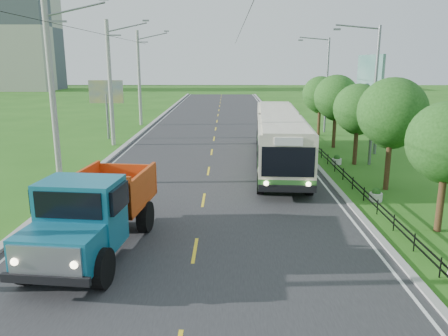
{
  "coord_description": "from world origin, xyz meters",
  "views": [
    {
      "loc": [
        1.17,
        -14.83,
        6.73
      ],
      "look_at": [
        1.03,
        5.06,
        1.9
      ],
      "focal_mm": 35.0,
      "sensor_mm": 36.0,
      "label": 1
    }
  ],
  "objects_px": {
    "tree_fifth": "(336,99)",
    "billboard_right": "(369,80)",
    "pole_far": "(139,78)",
    "dump_truck": "(94,208)",
    "planter_near": "(376,195)",
    "planter_mid": "(337,160)",
    "streetlight_mid": "(372,91)",
    "bus": "(279,134)",
    "pole_near": "(53,93)",
    "tree_third": "(392,116)",
    "streetlight_far": "(325,82)",
    "tree_fourth": "(358,111)",
    "tree_back": "(320,96)",
    "pole_mid": "(111,83)",
    "billboard_left": "(106,96)",
    "planter_far": "(314,140)",
    "tree_second": "(447,146)"
  },
  "relations": [
    {
      "from": "tree_fifth",
      "to": "billboard_right",
      "type": "bearing_deg",
      "value": -3.3
    },
    {
      "from": "pole_far",
      "to": "dump_truck",
      "type": "height_order",
      "value": "pole_far"
    },
    {
      "from": "planter_near",
      "to": "planter_mid",
      "type": "distance_m",
      "value": 8.0
    },
    {
      "from": "streetlight_mid",
      "to": "bus",
      "type": "bearing_deg",
      "value": 178.55
    },
    {
      "from": "planter_mid",
      "to": "billboard_right",
      "type": "bearing_deg",
      "value": 58.34
    },
    {
      "from": "pole_near",
      "to": "tree_third",
      "type": "height_order",
      "value": "pole_near"
    },
    {
      "from": "streetlight_far",
      "to": "billboard_right",
      "type": "distance_m",
      "value": 8.18
    },
    {
      "from": "bus",
      "to": "tree_fourth",
      "type": "bearing_deg",
      "value": 3.59
    },
    {
      "from": "tree_back",
      "to": "dump_truck",
      "type": "bearing_deg",
      "value": -117.08
    },
    {
      "from": "pole_mid",
      "to": "streetlight_mid",
      "type": "distance_m",
      "value": 20.16
    },
    {
      "from": "pole_far",
      "to": "billboard_left",
      "type": "height_order",
      "value": "pole_far"
    },
    {
      "from": "pole_mid",
      "to": "bus",
      "type": "height_order",
      "value": "pole_mid"
    },
    {
      "from": "pole_near",
      "to": "pole_mid",
      "type": "relative_size",
      "value": 1.0
    },
    {
      "from": "streetlight_mid",
      "to": "tree_fifth",
      "type": "bearing_deg",
      "value": 97.29
    },
    {
      "from": "tree_fourth",
      "to": "billboard_right",
      "type": "distance_m",
      "value": 6.59
    },
    {
      "from": "tree_fifth",
      "to": "streetlight_mid",
      "type": "distance_m",
      "value": 6.28
    },
    {
      "from": "planter_far",
      "to": "bus",
      "type": "relative_size",
      "value": 0.04
    },
    {
      "from": "tree_back",
      "to": "planter_mid",
      "type": "distance_m",
      "value": 12.66
    },
    {
      "from": "pole_near",
      "to": "tree_fourth",
      "type": "height_order",
      "value": "pole_near"
    },
    {
      "from": "pole_near",
      "to": "pole_far",
      "type": "relative_size",
      "value": 1.0
    },
    {
      "from": "pole_far",
      "to": "streetlight_far",
      "type": "relative_size",
      "value": 1.1
    },
    {
      "from": "planter_near",
      "to": "bus",
      "type": "bearing_deg",
      "value": 115.86
    },
    {
      "from": "tree_second",
      "to": "tree_fifth",
      "type": "height_order",
      "value": "tree_fifth"
    },
    {
      "from": "planter_mid",
      "to": "bus",
      "type": "relative_size",
      "value": 0.04
    },
    {
      "from": "tree_fourth",
      "to": "streetlight_mid",
      "type": "bearing_deg",
      "value": -10.15
    },
    {
      "from": "pole_near",
      "to": "tree_fourth",
      "type": "xyz_separation_m",
      "value": [
        18.12,
        5.14,
        -1.51
      ]
    },
    {
      "from": "pole_near",
      "to": "planter_far",
      "type": "height_order",
      "value": "pole_near"
    },
    {
      "from": "tree_fifth",
      "to": "planter_near",
      "type": "bearing_deg",
      "value": -95.08
    },
    {
      "from": "pole_near",
      "to": "bus",
      "type": "relative_size",
      "value": 0.57
    },
    {
      "from": "tree_fifth",
      "to": "planter_mid",
      "type": "xyz_separation_m",
      "value": [
        -1.26,
        -6.14,
        -3.57
      ]
    },
    {
      "from": "dump_truck",
      "to": "planter_mid",
      "type": "bearing_deg",
      "value": 55.37
    },
    {
      "from": "tree_fourth",
      "to": "billboard_left",
      "type": "bearing_deg",
      "value": 153.01
    },
    {
      "from": "tree_back",
      "to": "billboard_left",
      "type": "height_order",
      "value": "tree_back"
    },
    {
      "from": "streetlight_far",
      "to": "tree_fourth",
      "type": "bearing_deg",
      "value": -93.25
    },
    {
      "from": "streetlight_mid",
      "to": "streetlight_far",
      "type": "xyz_separation_m",
      "value": [
        0.0,
        14.0,
        0.0
      ]
    },
    {
      "from": "tree_back",
      "to": "billboard_left",
      "type": "xyz_separation_m",
      "value": [
        -19.36,
        -2.14,
        0.21
      ]
    },
    {
      "from": "tree_third",
      "to": "tree_fifth",
      "type": "xyz_separation_m",
      "value": [
        -0.0,
        12.0,
        -0.13
      ]
    },
    {
      "from": "streetlight_far",
      "to": "planter_mid",
      "type": "bearing_deg",
      "value": -98.3
    },
    {
      "from": "tree_back",
      "to": "dump_truck",
      "type": "distance_m",
      "value": 29.55
    },
    {
      "from": "planter_near",
      "to": "tree_back",
      "type": "bearing_deg",
      "value": 86.43
    },
    {
      "from": "planter_far",
      "to": "billboard_left",
      "type": "bearing_deg",
      "value": 173.69
    },
    {
      "from": "billboard_right",
      "to": "dump_truck",
      "type": "height_order",
      "value": "billboard_right"
    },
    {
      "from": "planter_near",
      "to": "tree_second",
      "type": "bearing_deg",
      "value": -71.97
    },
    {
      "from": "tree_third",
      "to": "bus",
      "type": "relative_size",
      "value": 0.34
    },
    {
      "from": "tree_third",
      "to": "planter_far",
      "type": "relative_size",
      "value": 8.96
    },
    {
      "from": "tree_back",
      "to": "planter_far",
      "type": "relative_size",
      "value": 8.21
    },
    {
      "from": "pole_near",
      "to": "pole_far",
      "type": "xyz_separation_m",
      "value": [
        0.0,
        24.0,
        0.0
      ]
    },
    {
      "from": "pole_far",
      "to": "tree_fifth",
      "type": "xyz_separation_m",
      "value": [
        18.12,
        -12.86,
        -1.24
      ]
    },
    {
      "from": "bus",
      "to": "planter_mid",
      "type": "bearing_deg",
      "value": 1.51
    },
    {
      "from": "tree_fifth",
      "to": "pole_near",
      "type": "bearing_deg",
      "value": -148.41
    }
  ]
}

